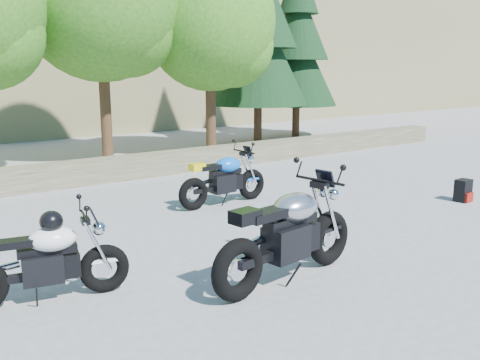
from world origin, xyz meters
name	(u,v)px	position (x,y,z in m)	size (l,w,h in m)	color
ground	(271,247)	(0.00, 0.00, 0.00)	(90.00, 90.00, 0.00)	slate
stone_wall	(111,169)	(0.00, 5.50, 0.25)	(22.00, 0.55, 0.50)	brown
tree_decid_mid	(105,0)	(0.91, 7.54, 4.04)	(4.08, 4.08, 6.24)	#382314
tree_decid_right	(214,27)	(3.71, 6.94, 3.50)	(3.54, 3.54, 5.41)	#382314
conifer_near	(258,27)	(6.20, 8.20, 3.68)	(3.17, 3.17, 7.06)	#382314
conifer_far	(297,43)	(8.40, 8.80, 3.27)	(2.82, 2.82, 6.27)	#382314
silver_bike	(288,235)	(-0.61, -1.04, 0.55)	(2.25, 0.71, 1.13)	black
white_bike	(43,258)	(-3.06, 0.04, 0.48)	(1.77, 0.63, 0.99)	black
blue_bike	(224,180)	(0.81, 2.31, 0.46)	(1.87, 0.59, 0.94)	black
backpack	(463,191)	(4.50, -0.12, 0.20)	(0.32, 0.28, 0.41)	black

